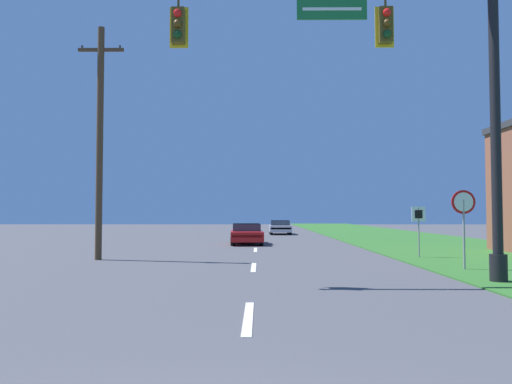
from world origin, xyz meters
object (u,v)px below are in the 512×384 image
(far_car, at_px, (280,227))
(signal_mast, at_px, (407,85))
(stop_sign, at_px, (464,211))
(route_sign_post, at_px, (419,220))
(utility_pole_near, at_px, (100,138))
(car_ahead, at_px, (246,234))

(far_car, bearing_deg, signal_mast, -86.02)
(stop_sign, xyz_separation_m, route_sign_post, (-0.05, 4.34, -0.34))
(utility_pole_near, bearing_deg, stop_sign, -15.33)
(car_ahead, bearing_deg, route_sign_post, -51.94)
(signal_mast, xyz_separation_m, car_ahead, (-4.67, 16.40, -4.57))
(signal_mast, relative_size, utility_pole_near, 1.07)
(stop_sign, height_order, route_sign_post, stop_sign)
(utility_pole_near, bearing_deg, route_sign_post, 3.77)
(signal_mast, xyz_separation_m, route_sign_post, (2.54, 7.20, -3.65))
(car_ahead, bearing_deg, stop_sign, -61.81)
(stop_sign, bearing_deg, signal_mast, -132.13)
(signal_mast, relative_size, car_ahead, 2.13)
(far_car, xyz_separation_m, stop_sign, (4.70, -27.50, 1.26))
(car_ahead, height_order, route_sign_post, route_sign_post)
(far_car, relative_size, utility_pole_near, 0.48)
(car_ahead, relative_size, far_car, 1.05)
(car_ahead, relative_size, route_sign_post, 2.28)
(car_ahead, distance_m, stop_sign, 15.42)
(far_car, xyz_separation_m, utility_pole_near, (-8.06, -24.00, 4.14))
(car_ahead, xyz_separation_m, route_sign_post, (7.21, -9.21, 0.92))
(stop_sign, bearing_deg, far_car, 99.70)
(car_ahead, bearing_deg, signal_mast, -74.10)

